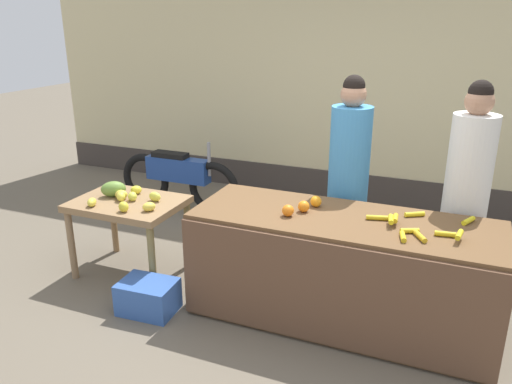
# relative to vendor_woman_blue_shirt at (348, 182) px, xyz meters

# --- Properties ---
(ground_plane) EXTENTS (24.00, 24.00, 0.00)m
(ground_plane) POSITION_rel_vendor_woman_blue_shirt_xyz_m (-0.37, -0.65, -0.91)
(ground_plane) COLOR #665B4C
(market_wall_back) EXTENTS (8.81, 0.23, 3.56)m
(market_wall_back) POSITION_rel_vendor_woman_blue_shirt_xyz_m (-0.37, 2.15, 0.84)
(market_wall_back) COLOR beige
(market_wall_back) RESTS_ON ground
(fruit_stall_counter) EXTENTS (2.25, 0.83, 0.84)m
(fruit_stall_counter) POSITION_rel_vendor_woman_blue_shirt_xyz_m (0.12, -0.66, -0.49)
(fruit_stall_counter) COLOR brown
(fruit_stall_counter) RESTS_ON ground
(side_table_wooden) EXTENTS (0.94, 0.69, 0.70)m
(side_table_wooden) POSITION_rel_vendor_woman_blue_shirt_xyz_m (-1.81, -0.65, -0.30)
(side_table_wooden) COLOR olive
(side_table_wooden) RESTS_ON ground
(banana_bunch_pile) EXTENTS (0.74, 0.60, 0.07)m
(banana_bunch_pile) POSITION_rel_vendor_woman_blue_shirt_xyz_m (0.64, -0.66, -0.04)
(banana_bunch_pile) COLOR gold
(banana_bunch_pile) RESTS_ON fruit_stall_counter
(orange_pile) EXTENTS (0.22, 0.36, 0.09)m
(orange_pile) POSITION_rel_vendor_woman_blue_shirt_xyz_m (-0.20, -0.65, -0.02)
(orange_pile) COLOR orange
(orange_pile) RESTS_ON fruit_stall_counter
(mango_papaya_pile) EXTENTS (0.70, 0.54, 0.14)m
(mango_papaya_pile) POSITION_rel_vendor_woman_blue_shirt_xyz_m (-1.86, -0.65, -0.15)
(mango_papaya_pile) COLOR gold
(mango_papaya_pile) RESTS_ON side_table_wooden
(vendor_woman_blue_shirt) EXTENTS (0.34, 0.34, 1.80)m
(vendor_woman_blue_shirt) POSITION_rel_vendor_woman_blue_shirt_xyz_m (0.00, 0.00, 0.00)
(vendor_woman_blue_shirt) COLOR #33333D
(vendor_woman_blue_shirt) RESTS_ON ground
(vendor_woman_white_shirt) EXTENTS (0.34, 0.34, 1.81)m
(vendor_woman_white_shirt) POSITION_rel_vendor_woman_blue_shirt_xyz_m (0.93, -0.03, 0.00)
(vendor_woman_white_shirt) COLOR #33333D
(vendor_woman_white_shirt) RESTS_ON ground
(parked_motorcycle) EXTENTS (1.60, 0.18, 0.88)m
(parked_motorcycle) POSITION_rel_vendor_woman_blue_shirt_xyz_m (-2.25, 0.93, -0.51)
(parked_motorcycle) COLOR black
(parked_motorcycle) RESTS_ON ground
(produce_crate) EXTENTS (0.46, 0.35, 0.26)m
(produce_crate) POSITION_rel_vendor_woman_blue_shirt_xyz_m (-1.30, -1.15, -0.78)
(produce_crate) COLOR #3359A5
(produce_crate) RESTS_ON ground
(produce_sack) EXTENTS (0.38, 0.32, 0.54)m
(produce_sack) POSITION_rel_vendor_woman_blue_shirt_xyz_m (-1.08, 0.00, -0.64)
(produce_sack) COLOR tan
(produce_sack) RESTS_ON ground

